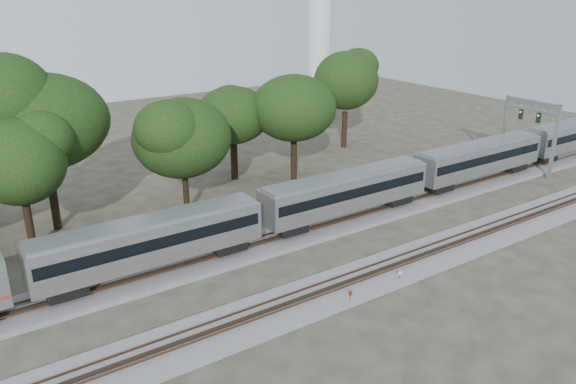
# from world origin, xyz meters

# --- Properties ---
(ground) EXTENTS (160.00, 160.00, 0.00)m
(ground) POSITION_xyz_m (0.00, 0.00, 0.00)
(ground) COLOR #383328
(ground) RESTS_ON ground
(track_far) EXTENTS (160.00, 5.00, 0.73)m
(track_far) POSITION_xyz_m (0.00, 6.00, 0.21)
(track_far) COLOR slate
(track_far) RESTS_ON ground
(track_near) EXTENTS (160.00, 5.00, 0.73)m
(track_near) POSITION_xyz_m (0.00, -4.00, 0.21)
(track_near) COLOR slate
(track_near) RESTS_ON ground
(train) EXTENTS (96.71, 3.34, 4.93)m
(train) POSITION_xyz_m (12.14, 6.00, 3.39)
(train) COLOR silver
(train) RESTS_ON ground
(switch_stand_red) EXTENTS (0.35, 0.09, 1.11)m
(switch_stand_red) POSITION_xyz_m (2.44, -6.08, 0.71)
(switch_stand_red) COLOR #512D19
(switch_stand_red) RESTS_ON ground
(switch_stand_white) EXTENTS (0.32, 0.15, 1.06)m
(switch_stand_white) POSITION_xyz_m (7.74, -5.84, 0.68)
(switch_stand_white) COLOR #512D19
(switch_stand_white) RESTS_ON ground
(switch_lever) EXTENTS (0.50, 0.30, 0.30)m
(switch_lever) POSITION_xyz_m (6.76, -5.20, 0.15)
(switch_lever) COLOR #512D19
(switch_lever) RESTS_ON ground
(signal_gantry) EXTENTS (0.63, 7.46, 9.07)m
(signal_gantry) POSITION_xyz_m (41.19, 6.00, 6.61)
(signal_gantry) COLOR gray
(signal_gantry) RESTS_ON ground
(tree_2) EXTENTS (8.55, 8.55, 12.06)m
(tree_2) POSITION_xyz_m (-15.13, 16.48, 8.40)
(tree_2) COLOR black
(tree_2) RESTS_ON ground
(tree_3) EXTENTS (10.71, 10.71, 15.10)m
(tree_3) POSITION_xyz_m (-12.12, 20.55, 10.52)
(tree_3) COLOR black
(tree_3) RESTS_ON ground
(tree_4) EXTENTS (8.34, 8.34, 11.75)m
(tree_4) POSITION_xyz_m (-0.33, 16.42, 8.18)
(tree_4) COLOR black
(tree_4) RESTS_ON ground
(tree_5) EXTENTS (8.04, 8.04, 11.33)m
(tree_5) POSITION_xyz_m (9.36, 23.89, 7.89)
(tree_5) COLOR black
(tree_5) RESTS_ON ground
(tree_6) EXTENTS (8.90, 8.90, 12.55)m
(tree_6) POSITION_xyz_m (15.33, 19.88, 8.74)
(tree_6) COLOR black
(tree_6) RESTS_ON ground
(tree_7) EXTENTS (9.81, 9.81, 13.84)m
(tree_7) POSITION_xyz_m (29.59, 27.60, 9.64)
(tree_7) COLOR black
(tree_7) RESTS_ON ground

